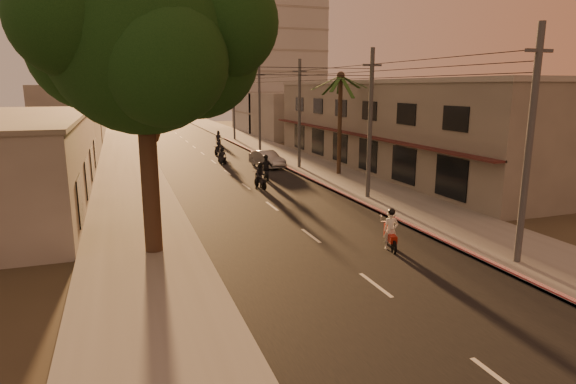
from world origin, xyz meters
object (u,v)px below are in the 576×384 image
Objects in this scene: broadleaf_tree at (152,41)px; scooter_far_a at (222,156)px; scooter_red at (391,231)px; scooter_mid_b at (266,169)px; palm_tree at (341,82)px; parked_car at (267,159)px; scooter_mid_a at (261,177)px; scooter_far_c at (218,138)px; scooter_far_b at (219,149)px.

broadleaf_tree is 24.80m from scooter_far_a.
scooter_red is 0.92× the size of scooter_mid_b.
scooter_mid_b is 9.04m from scooter_far_a.
broadleaf_tree is 20.18m from palm_tree.
scooter_mid_b is 6.09m from parked_car.
palm_tree is (14.61, 13.86, -1.33)m from broadleaf_tree.
scooter_far_a is at bearing 109.99° from scooter_red.
scooter_mid_a reaches higher than scooter_red.
palm_tree reaches higher than scooter_mid_a.
broadleaf_tree is at bearing -119.73° from scooter_far_a.
broadleaf_tree is 7.41× the size of scooter_far_a.
palm_tree is 4.58× the size of scooter_red.
scooter_far_c is at bearing 75.36° from broadleaf_tree.
scooter_far_c is (2.73, 15.43, -0.00)m from scooter_far_a.
palm_tree is 4.42× the size of scooter_mid_a.
broadleaf_tree is 6.53× the size of scooter_mid_a.
scooter_far_a is (-1.94, 25.40, -0.06)m from scooter_red.
broadleaf_tree is 23.28m from parked_car.
scooter_mid_b is 1.16× the size of scooter_far_c.
palm_tree is 4.91× the size of scooter_far_c.
scooter_far_a is (7.16, 22.44, -7.74)m from broadleaf_tree.
broadleaf_tree reaches higher than palm_tree.
scooter_red is 25.47m from scooter_far_a.
scooter_far_b is (-6.79, 13.56, -6.43)m from palm_tree.
scooter_mid_a is at bearing -121.15° from parked_car.
scooter_mid_b is at bearing 58.58° from scooter_mid_a.
palm_tree reaches higher than scooter_mid_b.
scooter_mid_a is 0.96× the size of scooter_mid_b.
scooter_far_b is 10.66m from scooter_far_c.
scooter_red is 1.07× the size of scooter_far_c.
broadleaf_tree is 29.54m from scooter_far_b.
broadleaf_tree is 17.72m from scooter_mid_b.
scooter_far_a is (-1.40, 8.93, -0.14)m from scooter_mid_b.
broadleaf_tree is at bearing -110.36° from scooter_mid_b.
scooter_mid_a is at bearing -97.06° from scooter_far_c.
scooter_far_a is (-7.45, 8.59, -6.41)m from palm_tree.
scooter_far_a is 1.04× the size of scooter_far_b.
scooter_far_c is (-4.72, 24.01, -6.42)m from palm_tree.
broadleaf_tree is 6.76× the size of scooter_red.
scooter_mid_a is at bearing -157.84° from palm_tree.
palm_tree is at bearing -61.08° from scooter_far_a.
parked_car is at bearing 102.25° from scooter_red.
scooter_far_b is 0.35× the size of parked_car.
scooter_mid_a is 1.14× the size of scooter_far_a.
scooter_far_a is at bearing 83.78° from scooter_mid_a.
scooter_mid_a is at bearing 55.85° from broadleaf_tree.
scooter_far_c reaches higher than parked_car.
parked_car is (3.25, -3.12, -0.03)m from scooter_far_a.
scooter_red is 16.48m from scooter_mid_b.
scooter_far_c is at bearing 77.27° from scooter_mid_a.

